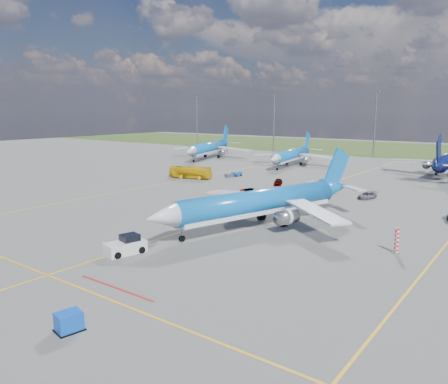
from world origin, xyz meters
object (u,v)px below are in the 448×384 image
Objects in this scene: main_airliner at (259,226)px; pushback_tug at (126,246)px; service_car_c at (367,195)px; baggage_tug_c at (234,175)px; bg_jet_nnw at (291,166)px; service_car_b at (252,193)px; warning_post at (397,240)px; service_car_a at (278,182)px; uld_container at (69,321)px; apron_bus at (191,172)px; bg_jet_nw at (209,158)px.

main_airliner is 20.30m from pushback_tug.
service_car_c reaches higher than baggage_tug_c.
main_airliner is (29.10, -64.32, 0.00)m from bg_jet_nnw.
baggage_tug_c is at bearing 64.25° from service_car_b.
warning_post is 0.69× the size of service_car_c.
main_airliner is 47.20m from baggage_tug_c.
bg_jet_nnw is 8.55× the size of service_car_a.
uld_container is at bearing -97.10° from service_car_a.
pushback_tug is 1.58× the size of service_car_a.
uld_container is 74.51m from apron_bus.
service_car_c is at bearing 1.19° from baggage_tug_c.
bg_jet_nnw is at bearing 152.54° from service_car_c.
bg_jet_nw is at bearing 136.58° from pushback_tug.
main_airliner is at bearing -74.54° from bg_jet_nnw.
main_airliner is 7.77× the size of baggage_tug_c.
apron_bus reaches higher than service_car_c.
service_car_b reaches higher than baggage_tug_c.
uld_container is (-14.48, -33.30, -0.78)m from warning_post.
service_car_a is (-34.34, 32.83, -0.80)m from warning_post.
pushback_tug is 52.36m from service_car_a.
warning_post is 0.73× the size of service_car_a.
bg_jet_nw is 1.13× the size of bg_jet_nnw.
service_car_a is at bearing 113.67° from pushback_tug.
main_airliner is at bearing -36.97° from baggage_tug_c.
main_airliner reaches higher than apron_bus.
service_car_b is at bearing -130.80° from service_car_c.
bg_jet_nnw is 86.92m from pushback_tug.
uld_container reaches higher than service_car_a.
bg_jet_nnw is at bearing 120.58° from uld_container.
warning_post is 36.32m from uld_container.
bg_jet_nw is at bearing 140.54° from warning_post.
apron_bus is at bearing 153.10° from warning_post.
main_airliner reaches higher than service_car_a.
apron_bus is at bearing -74.10° from bg_jet_nw.
bg_jet_nnw is at bearing 89.52° from service_car_a.
pushback_tug is at bearing -148.33° from service_car_b.
bg_jet_nnw is at bearing -29.17° from apron_bus.
uld_container is 0.37× the size of baggage_tug_c.
warning_post is 0.46× the size of pushback_tug.
bg_jet_nnw reaches higher than service_car_b.
bg_jet_nw is at bearing 135.22° from uld_container.
bg_jet_nnw is (32.46, -1.37, 0.00)m from bg_jet_nw.
service_car_b reaches higher than uld_container.
service_car_c is 0.87× the size of baggage_tug_c.
apron_bus is at bearing 167.46° from service_car_a.
baggage_tug_c is (-34.82, 70.35, -0.22)m from uld_container.
pushback_tug is at bearing -143.19° from warning_post.
baggage_tug_c is at bearing 140.41° from service_car_a.
uld_container is at bearing -79.94° from bg_jet_nnw.
pushback_tug is 56.54m from apron_bus.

